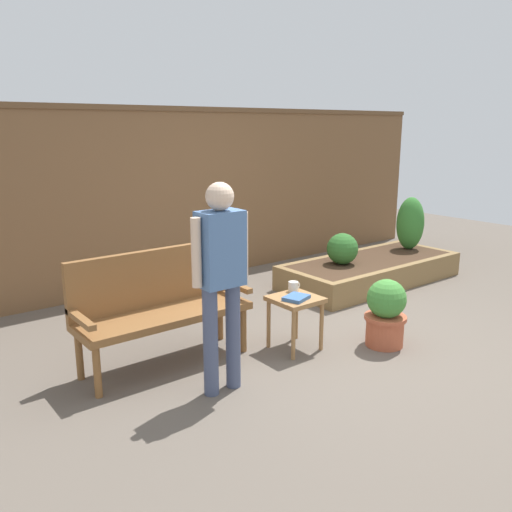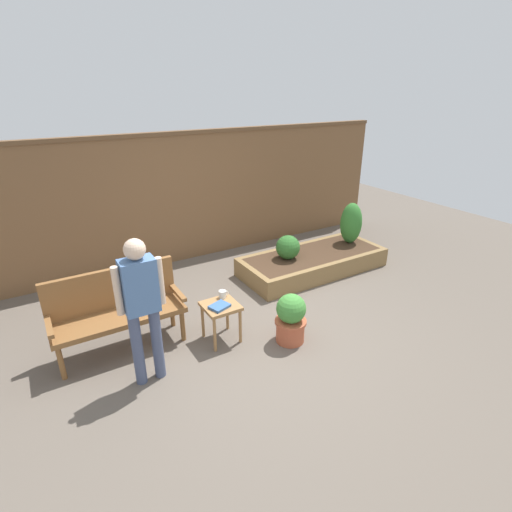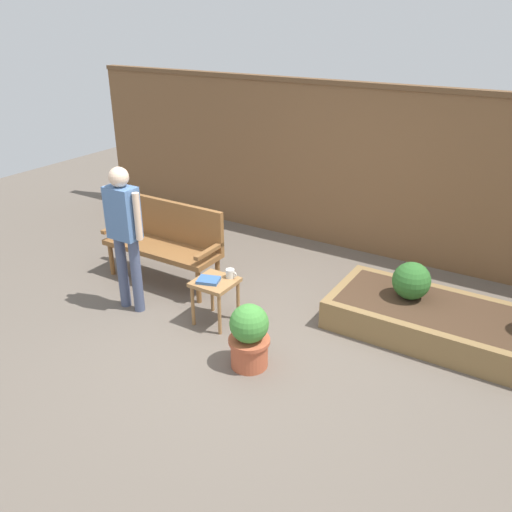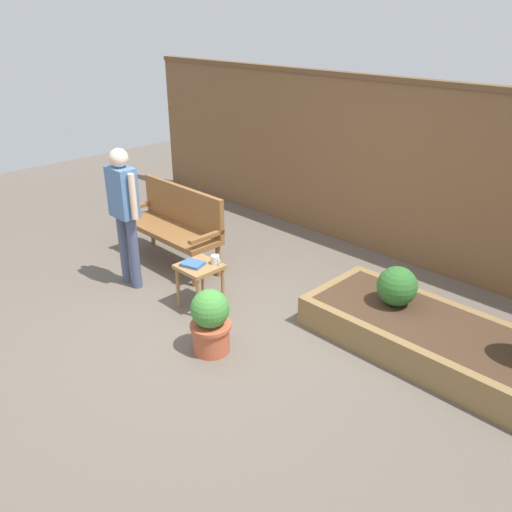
% 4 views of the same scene
% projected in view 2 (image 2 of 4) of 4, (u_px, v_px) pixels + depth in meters
% --- Properties ---
extents(ground_plane, '(14.00, 14.00, 0.00)m').
position_uv_depth(ground_plane, '(254.00, 332.00, 4.86)').
color(ground_plane, '#60564C').
extents(fence_back, '(8.40, 0.14, 2.16)m').
position_uv_depth(fence_back, '(173.00, 199.00, 6.47)').
color(fence_back, brown).
rests_on(fence_back, ground_plane).
extents(garden_bench, '(1.44, 0.48, 0.94)m').
position_uv_depth(garden_bench, '(116.00, 305.00, 4.42)').
color(garden_bench, brown).
rests_on(garden_bench, ground_plane).
extents(side_table, '(0.40, 0.40, 0.48)m').
position_uv_depth(side_table, '(221.00, 311.00, 4.58)').
color(side_table, '#9E7042').
rests_on(side_table, ground_plane).
extents(cup_on_table, '(0.13, 0.09, 0.09)m').
position_uv_depth(cup_on_table, '(223.00, 294.00, 4.68)').
color(cup_on_table, silver).
rests_on(cup_on_table, side_table).
extents(book_on_table, '(0.26, 0.23, 0.03)m').
position_uv_depth(book_on_table, '(220.00, 306.00, 4.48)').
color(book_on_table, '#38609E').
rests_on(book_on_table, side_table).
extents(potted_boxwood, '(0.38, 0.38, 0.62)m').
position_uv_depth(potted_boxwood, '(291.00, 318.00, 4.59)').
color(potted_boxwood, '#B75638').
rests_on(potted_boxwood, ground_plane).
extents(raised_planter_bed, '(2.40, 1.00, 0.30)m').
position_uv_depth(raised_planter_bed, '(313.00, 262.00, 6.45)').
color(raised_planter_bed, olive).
rests_on(raised_planter_bed, ground_plane).
extents(shrub_near_bench, '(0.38, 0.38, 0.38)m').
position_uv_depth(shrub_near_bench, '(288.00, 247.00, 6.13)').
color(shrub_near_bench, brown).
rests_on(shrub_near_bench, raised_planter_bed).
extents(shrub_far_corner, '(0.36, 0.36, 0.71)m').
position_uv_depth(shrub_far_corner, '(351.00, 223.00, 6.69)').
color(shrub_far_corner, brown).
rests_on(shrub_far_corner, raised_planter_bed).
extents(person_by_bench, '(0.47, 0.20, 1.56)m').
position_uv_depth(person_by_bench, '(141.00, 300.00, 3.73)').
color(person_by_bench, '#475170').
rests_on(person_by_bench, ground_plane).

